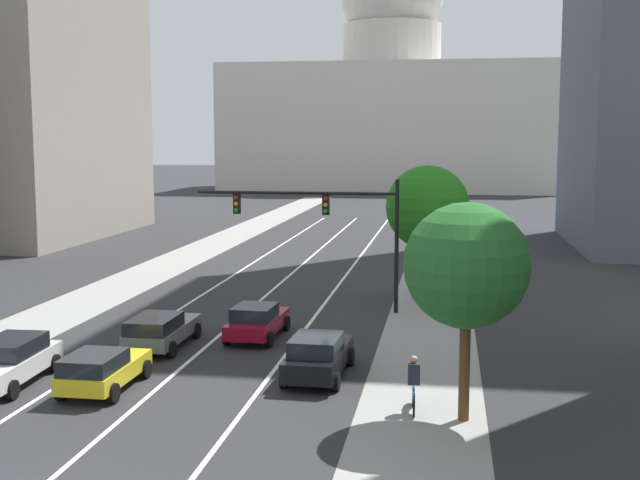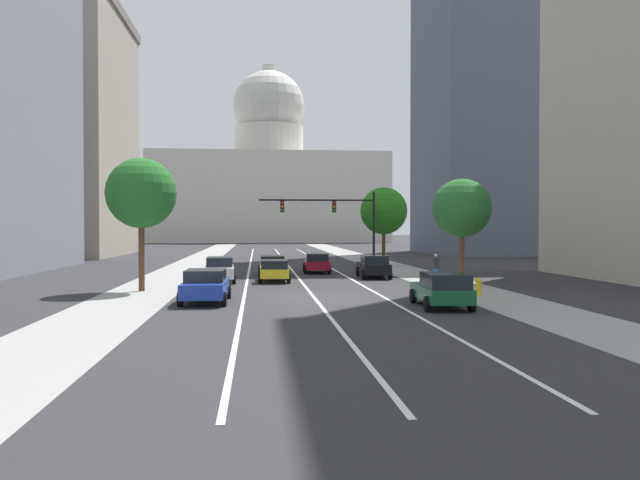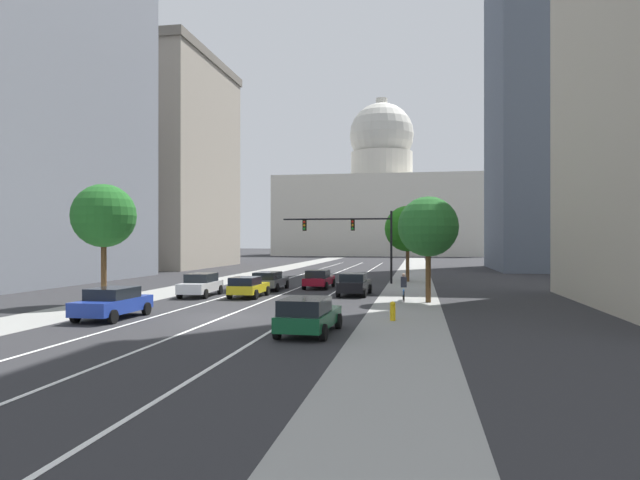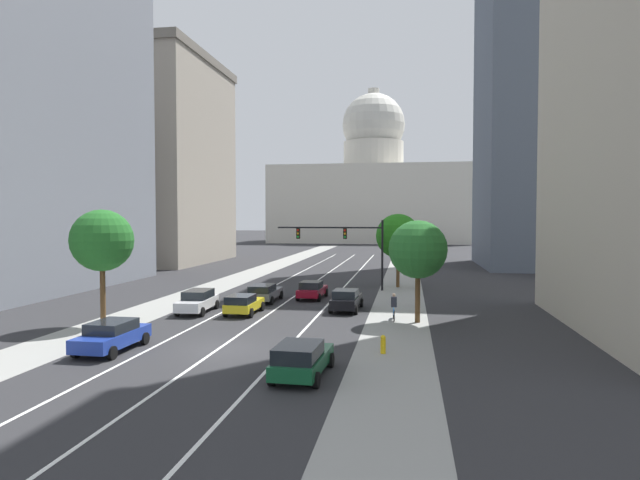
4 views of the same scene
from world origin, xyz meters
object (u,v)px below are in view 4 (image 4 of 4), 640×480
street_tree_far_right (398,236)px  car_blue (112,335)px  car_green (301,359)px  car_gray (265,292)px  street_tree_mid_left (102,241)px  cyclist (394,307)px  capitol_building (373,191)px  car_white (198,301)px  street_tree_mid_right (418,250)px  car_black (346,299)px  car_yellow (243,304)px  fire_hydrant (383,344)px  car_crimson (312,290)px  traffic_signal_mast (347,240)px

street_tree_far_right → car_blue: bearing=-116.3°
car_green → car_gray: 20.58m
car_blue → street_tree_mid_left: street_tree_mid_left is taller
cyclist → capitol_building: bearing=0.6°
car_white → street_tree_mid_left: (-3.79, -5.59, 4.38)m
car_green → car_blue: bearing=76.3°
street_tree_mid_right → street_tree_mid_left: (-18.80, -4.24, 0.61)m
car_black → car_yellow: bearing=113.4°
car_yellow → fire_hydrant: bearing=-132.9°
car_green → car_crimson: 21.91m
fire_hydrant → street_tree_mid_right: street_tree_mid_right is taller
car_gray → car_blue: car_blue is taller
car_green → street_tree_far_right: bearing=-3.8°
car_green → street_tree_mid_right: 14.22m
traffic_signal_mast → car_gray: bearing=-124.1°
car_gray → street_tree_mid_right: street_tree_mid_right is taller
car_crimson → street_tree_mid_left: (-10.53, -13.10, 4.44)m
traffic_signal_mast → car_crimson: bearing=-109.9°
street_tree_mid_left → street_tree_far_right: 27.68m
street_tree_far_right → car_yellow: bearing=-121.6°
fire_hydrant → street_tree_mid_right: bearing=78.0°
car_blue → car_yellow: bearing=-15.9°
traffic_signal_mast → street_tree_mid_right: street_tree_mid_right is taller
capitol_building → car_gray: (-1.69, -105.57, -12.93)m
car_yellow → street_tree_far_right: street_tree_far_right is taller
car_black → car_yellow: 7.24m
car_green → cyclist: (3.42, 13.36, 0.06)m
car_green → car_black: car_black is taller
car_black → street_tree_far_right: bearing=-11.8°
street_tree_far_right → street_tree_mid_left: bearing=-128.5°
car_green → fire_hydrant: bearing=-32.2°
car_yellow → street_tree_mid_left: street_tree_mid_left is taller
car_gray → car_blue: (-3.37, -16.51, 0.03)m
car_blue → street_tree_mid_right: (15.01, 9.85, 3.79)m
car_black → car_blue: (-10.11, -13.55, -0.01)m
traffic_signal_mast → car_white: bearing=-123.5°
car_white → car_blue: (0.00, -11.20, -0.02)m
car_gray → street_tree_mid_left: (-7.16, -10.90, 4.43)m
car_green → street_tree_mid_left: 16.90m
car_gray → car_black: size_ratio=0.99×
car_white → street_tree_mid_right: 15.53m
car_crimson → car_green: bearing=-169.0°
car_crimson → street_tree_far_right: street_tree_far_right is taller
car_gray → street_tree_mid_left: street_tree_mid_left is taller
car_black → street_tree_mid_left: 16.60m
capitol_building → traffic_signal_mast: size_ratio=5.42×
car_black → street_tree_mid_left: size_ratio=0.66×
car_green → capitol_building: bearing=4.9°
street_tree_mid_right → street_tree_mid_left: size_ratio=0.91×
car_white → traffic_signal_mast: size_ratio=0.49×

